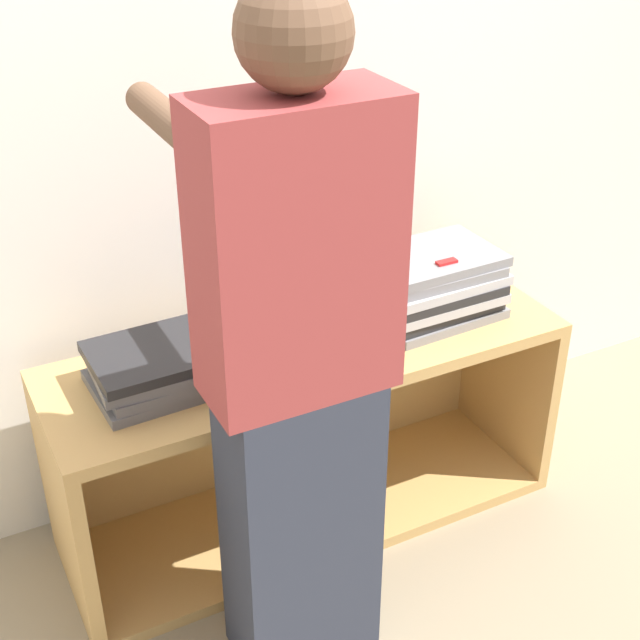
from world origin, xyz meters
TOP-DOWN VIEW (x-y plane):
  - ground_plane at (0.00, 0.00)m, footprint 12.00×12.00m
  - wall_back at (0.00, 0.58)m, footprint 8.00×0.05m
  - cart at (0.00, 0.30)m, footprint 1.44×0.47m
  - laptop_open at (0.00, 0.30)m, footprint 0.36×0.37m
  - laptop_stack_left at (-0.39, 0.24)m, footprint 0.38×0.27m
  - laptop_stack_right at (0.39, 0.23)m, footprint 0.39×0.28m
  - person at (-0.23, -0.17)m, footprint 0.40×0.53m
  - inventory_tag at (0.39, 0.17)m, footprint 0.06×0.02m

SIDE VIEW (x-z plane):
  - ground_plane at x=0.00m, z-range 0.00..0.00m
  - cart at x=0.00m, z-range 0.00..0.59m
  - laptop_open at x=0.00m, z-range 0.52..0.77m
  - laptop_stack_left at x=-0.39m, z-range 0.59..0.70m
  - laptop_stack_right at x=0.39m, z-range 0.59..0.79m
  - inventory_tag at x=0.39m, z-range 0.79..0.79m
  - person at x=-0.23m, z-range 0.00..1.64m
  - wall_back at x=0.00m, z-range 0.00..2.40m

